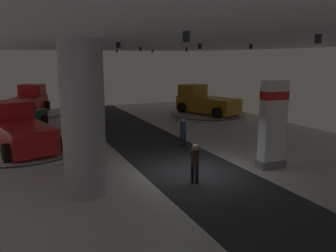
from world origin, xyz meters
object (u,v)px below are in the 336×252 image
(pickup_truck_deep_left, at_px, (28,102))
(display_platform_mid_left, at_px, (23,151))
(display_car_far_left, at_px, (18,117))
(column_left, at_px, (83,119))
(display_platform_deep_left, at_px, (27,115))
(visitor_walking_near, at_px, (195,161))
(visitor_walking_far, at_px, (183,130))
(display_platform_far_right, at_px, (208,115))
(brand_sign_pylon, at_px, (273,123))
(pickup_truck_mid_left, at_px, (20,130))
(pickup_truck_far_right, at_px, (205,102))
(display_platform_far_left, at_px, (20,130))

(pickup_truck_deep_left, bearing_deg, display_platform_mid_left, -93.49)
(pickup_truck_deep_left, relative_size, display_car_far_left, 1.27)
(column_left, relative_size, display_platform_deep_left, 0.97)
(display_platform_mid_left, xyz_separation_m, visitor_walking_near, (6.08, -7.31, 0.77))
(display_platform_deep_left, bearing_deg, visitor_walking_far, -62.00)
(display_platform_deep_left, relative_size, display_platform_far_right, 0.93)
(visitor_walking_near, distance_m, visitor_walking_far, 5.72)
(brand_sign_pylon, distance_m, visitor_walking_near, 4.23)
(display_car_far_left, relative_size, visitor_walking_far, 2.82)
(display_car_far_left, distance_m, display_platform_mid_left, 5.79)
(pickup_truck_mid_left, xyz_separation_m, visitor_walking_near, (6.16, -7.63, -0.27))
(display_car_far_left, relative_size, display_platform_far_right, 0.73)
(display_platform_far_right, height_order, pickup_truck_far_right, pickup_truck_far_right)
(pickup_truck_far_right, bearing_deg, display_platform_far_right, -69.85)
(display_platform_mid_left, relative_size, pickup_truck_far_right, 1.06)
(pickup_truck_far_right, bearing_deg, visitor_walking_far, -126.67)
(brand_sign_pylon, height_order, display_platform_mid_left, brand_sign_pylon)
(display_platform_mid_left, relative_size, visitor_walking_far, 3.81)
(display_car_far_left, bearing_deg, pickup_truck_far_right, 1.49)
(pickup_truck_deep_left, relative_size, pickup_truck_far_right, 1.00)
(brand_sign_pylon, xyz_separation_m, pickup_truck_far_right, (4.06, 13.03, -0.80))
(column_left, bearing_deg, display_platform_far_left, 99.34)
(column_left, height_order, display_car_far_left, column_left)
(display_platform_deep_left, height_order, visitor_walking_near, visitor_walking_near)
(display_platform_mid_left, height_order, pickup_truck_far_right, pickup_truck_far_right)
(column_left, xyz_separation_m, visitor_walking_far, (6.20, 4.63, -1.84))
(display_platform_far_right, distance_m, visitor_walking_near, 15.50)
(pickup_truck_deep_left, distance_m, visitor_walking_near, 20.50)
(pickup_truck_deep_left, relative_size, display_platform_far_left, 1.01)
(column_left, height_order, display_platform_mid_left, column_left)
(column_left, distance_m, visitor_walking_near, 4.54)
(visitor_walking_far, bearing_deg, brand_sign_pylon, -68.34)
(display_platform_mid_left, bearing_deg, pickup_truck_deep_left, 86.51)
(pickup_truck_far_right, relative_size, visitor_walking_near, 3.58)
(column_left, height_order, display_platform_far_right, column_left)
(visitor_walking_far, bearing_deg, visitor_walking_near, -111.60)
(display_car_far_left, height_order, pickup_truck_far_right, pickup_truck_far_right)
(brand_sign_pylon, xyz_separation_m, display_platform_mid_left, (-10.15, 6.93, -1.88))
(brand_sign_pylon, xyz_separation_m, visitor_walking_near, (-4.07, -0.38, -1.11))
(brand_sign_pylon, xyz_separation_m, pickup_truck_deep_left, (-9.39, 19.41, -0.84))
(brand_sign_pylon, bearing_deg, pickup_truck_mid_left, 144.67)
(pickup_truck_mid_left, relative_size, visitor_walking_far, 3.55)
(column_left, relative_size, brand_sign_pylon, 1.41)
(pickup_truck_deep_left, height_order, visitor_walking_near, pickup_truck_deep_left)
(column_left, relative_size, pickup_truck_deep_left, 0.96)
(brand_sign_pylon, distance_m, display_platform_mid_left, 12.43)
(brand_sign_pylon, bearing_deg, display_platform_deep_left, 116.43)
(display_platform_far_left, relative_size, display_car_far_left, 1.26)
(pickup_truck_deep_left, bearing_deg, visitor_walking_far, -62.84)
(display_platform_deep_left, bearing_deg, pickup_truck_deep_left, 69.51)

